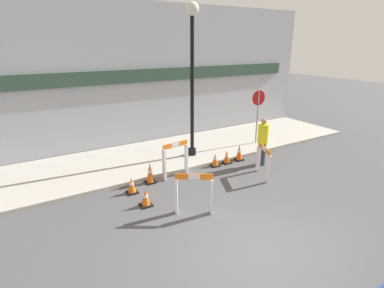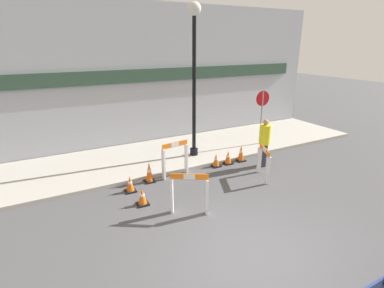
{
  "view_description": "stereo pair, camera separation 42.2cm",
  "coord_description": "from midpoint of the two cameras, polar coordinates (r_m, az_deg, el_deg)",
  "views": [
    {
      "loc": [
        -3.74,
        -3.31,
        4.01
      ],
      "look_at": [
        0.85,
        4.28,
        1.0
      ],
      "focal_mm": 28.0,
      "sensor_mm": 36.0,
      "label": 1
    },
    {
      "loc": [
        -3.37,
        -3.52,
        4.01
      ],
      "look_at": [
        0.85,
        4.28,
        1.0
      ],
      "focal_mm": 28.0,
      "sensor_mm": 36.0,
      "label": 2
    }
  ],
  "objects": [
    {
      "name": "ground_plane",
      "position": [
        6.35,
        12.41,
        -20.91
      ],
      "size": [
        60.0,
        60.0,
        0.0
      ],
      "primitive_type": "plane",
      "color": "#4C4C4F"
    },
    {
      "name": "sidewalk_slab",
      "position": [
        10.96,
        -10.06,
        -2.7
      ],
      "size": [
        18.0,
        3.34,
        0.11
      ],
      "color": "#ADA89E",
      "rests_on": "ground_plane"
    },
    {
      "name": "storefront_facade",
      "position": [
        11.94,
        -13.95,
        12.16
      ],
      "size": [
        18.0,
        0.22,
        5.5
      ],
      "color": "#A3A8B2",
      "rests_on": "ground_plane"
    },
    {
      "name": "streetlamp_post",
      "position": [
        10.29,
        -1.19,
        15.43
      ],
      "size": [
        0.44,
        0.44,
        5.13
      ],
      "color": "black",
      "rests_on": "sidewalk_slab"
    },
    {
      "name": "stop_sign",
      "position": [
        12.18,
        11.48,
        6.73
      ],
      "size": [
        0.6,
        0.07,
        2.14
      ],
      "rotation": [
        0.0,
        0.0,
        3.06
      ],
      "color": "gray",
      "rests_on": "sidewalk_slab"
    },
    {
      "name": "barricade_0",
      "position": [
        9.51,
        12.21,
        -3.03
      ],
      "size": [
        0.5,
        0.9,
        1.0
      ],
      "rotation": [
        0.0,
        0.0,
        7.44
      ],
      "color": "white",
      "rests_on": "ground_plane"
    },
    {
      "name": "barricade_1",
      "position": [
        9.31,
        -4.46,
        -2.72
      ],
      "size": [
        0.91,
        0.25,
        1.13
      ],
      "rotation": [
        0.0,
        0.0,
        9.56
      ],
      "color": "white",
      "rests_on": "ground_plane"
    },
    {
      "name": "barricade_2",
      "position": [
        7.33,
        -1.28,
        -9.13
      ],
      "size": [
        0.85,
        0.6,
        1.07
      ],
      "rotation": [
        0.0,
        0.0,
        12.0
      ],
      "color": "white",
      "rests_on": "ground_plane"
    },
    {
      "name": "traffic_cone_0",
      "position": [
        10.79,
        7.87,
        -1.62
      ],
      "size": [
        0.3,
        0.3,
        0.6
      ],
      "color": "black",
      "rests_on": "ground_plane"
    },
    {
      "name": "traffic_cone_1",
      "position": [
        7.94,
        -10.36,
        -10.11
      ],
      "size": [
        0.3,
        0.3,
        0.46
      ],
      "color": "black",
      "rests_on": "ground_plane"
    },
    {
      "name": "traffic_cone_2",
      "position": [
        9.1,
        -9.33,
        -5.5
      ],
      "size": [
        0.3,
        0.3,
        0.64
      ],
      "color": "black",
      "rests_on": "ground_plane"
    },
    {
      "name": "traffic_cone_3",
      "position": [
        8.64,
        -12.81,
        -7.73
      ],
      "size": [
        0.3,
        0.3,
        0.48
      ],
      "color": "black",
      "rests_on": "ground_plane"
    },
    {
      "name": "traffic_cone_4",
      "position": [
        10.49,
        5.49,
        -2.47
      ],
      "size": [
        0.3,
        0.3,
        0.48
      ],
      "color": "black",
      "rests_on": "ground_plane"
    },
    {
      "name": "traffic_cone_5",
      "position": [
        10.23,
        3.24,
        -3.08
      ],
      "size": [
        0.3,
        0.3,
        0.45
      ],
      "color": "black",
      "rests_on": "ground_plane"
    },
    {
      "name": "person_worker",
      "position": [
        10.34,
        12.17,
        0.65
      ],
      "size": [
        0.37,
        0.37,
        1.64
      ],
      "rotation": [
        0.0,
        0.0,
        3.1
      ],
      "color": "#33333D",
      "rests_on": "ground_plane"
    }
  ]
}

